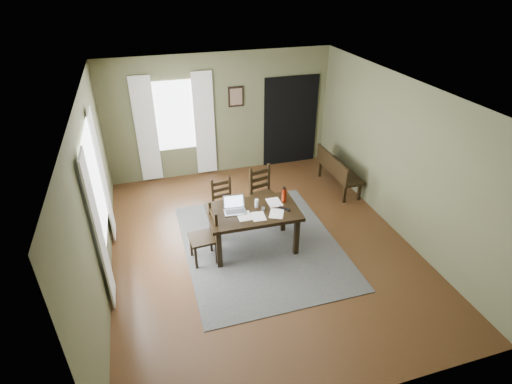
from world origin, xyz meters
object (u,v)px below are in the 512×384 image
object	(u,v)px
laptop	(234,207)
water_bottle	(284,195)
bench	(337,169)
chair_back_left	(224,203)
chair_back_right	(263,194)
chair_end	(206,236)
dining_table	(253,215)

from	to	relation	value
laptop	water_bottle	size ratio (longest dim) A/B	1.36
bench	chair_back_left	bearing A→B (deg)	103.72
chair_back_right	water_bottle	size ratio (longest dim) A/B	3.66
chair_end	water_bottle	distance (m)	1.47
dining_table	bench	size ratio (longest dim) A/B	1.10
chair_back_left	water_bottle	world-z (taller)	water_bottle
chair_end	chair_back_left	bearing A→B (deg)	147.14
chair_back_left	bench	world-z (taller)	chair_back_left
chair_back_right	laptop	xyz separation A→B (m)	(-0.75, -0.78, 0.32)
laptop	dining_table	bearing A→B (deg)	-13.01
dining_table	water_bottle	distance (m)	0.63
dining_table	chair_back_right	bearing A→B (deg)	63.96
chair_back_left	bench	size ratio (longest dim) A/B	0.65
chair_back_left	water_bottle	xyz separation A→B (m)	(0.89, -0.73, 0.44)
chair_back_right	water_bottle	bearing A→B (deg)	-92.96
dining_table	water_bottle	xyz separation A→B (m)	(0.58, 0.12, 0.22)
chair_back_left	laptop	world-z (taller)	laptop
dining_table	chair_back_right	xyz separation A→B (m)	(0.46, 0.87, -0.17)
laptop	water_bottle	distance (m)	0.87
chair_back_left	bench	bearing A→B (deg)	5.66
chair_back_right	bench	distance (m)	1.94
chair_end	chair_back_right	size ratio (longest dim) A/B	0.95
chair_back_right	chair_end	bearing A→B (deg)	-155.20
water_bottle	bench	bearing A→B (deg)	38.53
bench	water_bottle	world-z (taller)	water_bottle
bench	laptop	xyz separation A→B (m)	(-2.59, -1.39, 0.36)
chair_end	water_bottle	xyz separation A→B (m)	(1.40, 0.20, 0.41)
chair_end	bench	bearing A→B (deg)	112.61
chair_back_right	bench	bearing A→B (deg)	6.55
dining_table	chair_end	size ratio (longest dim) A/B	1.58
chair_end	chair_back_left	world-z (taller)	chair_end
laptop	chair_end	bearing A→B (deg)	-156.83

